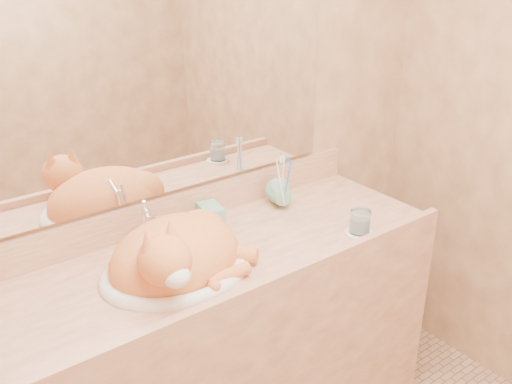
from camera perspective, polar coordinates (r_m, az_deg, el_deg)
wall_back at (r=1.95m, az=-8.82°, el=7.46°), size 2.40×0.02×2.50m
vanity_counter at (r=2.13m, az=-3.64°, el=-16.05°), size 1.60×0.55×0.85m
mirror at (r=1.90m, az=-8.91°, el=11.42°), size 1.30×0.02×0.80m
sink_basin at (r=1.76m, az=-8.12°, el=-5.91°), size 0.49×0.42×0.15m
faucet at (r=1.90m, az=-10.83°, el=-3.49°), size 0.06×0.12×0.16m
cat at (r=1.75m, az=-7.98°, el=-6.03°), size 0.49×0.42×0.24m
soap_dispenser at (r=2.00m, az=-3.99°, el=-1.74°), size 0.08×0.09×0.16m
toothbrush_cup at (r=2.14m, az=2.79°, el=-0.81°), size 0.13×0.13×0.09m
toothbrushes at (r=2.11m, az=2.83°, el=1.30°), size 0.04×0.04×0.22m
saucer at (r=2.03m, az=10.28°, el=-4.08°), size 0.10×0.10×0.01m
water_glass at (r=2.00m, az=10.38°, el=-2.91°), size 0.07×0.07×0.08m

